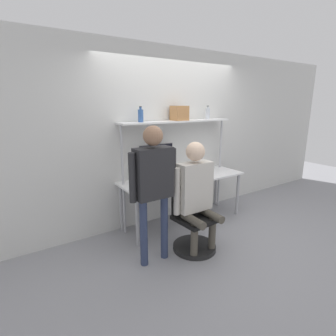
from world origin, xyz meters
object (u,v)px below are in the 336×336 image
at_px(cell_phone, 182,182).
at_px(office_chair, 193,229).
at_px(bottle_blue, 141,115).
at_px(storage_box, 179,113).
at_px(person_seated, 196,189).
at_px(person_standing, 154,178).
at_px(laptop, 165,179).
at_px(monitor, 157,159).
at_px(bottle_clear, 208,113).

bearing_deg(cell_phone, office_chair, -110.96).
relative_size(bottle_blue, storage_box, 0.98).
xyz_separation_m(cell_phone, bottle_blue, (-0.45, 0.37, 0.95)).
distance_m(person_seated, person_standing, 0.61).
relative_size(cell_phone, office_chair, 0.17).
bearing_deg(bottle_blue, laptop, -55.47).
distance_m(person_standing, bottle_blue, 1.12).
bearing_deg(office_chair, person_seated, -85.58).
xyz_separation_m(cell_phone, person_standing, (-0.76, -0.49, 0.29)).
xyz_separation_m(monitor, storage_box, (0.41, -0.01, 0.67)).
distance_m(bottle_blue, bottle_clear, 1.24).
xyz_separation_m(person_standing, bottle_clear, (1.54, 0.86, 0.65)).
bearing_deg(bottle_clear, office_chair, -137.85).
bearing_deg(bottle_clear, person_standing, -150.83).
bearing_deg(bottle_clear, laptop, -163.42).
relative_size(office_chair, person_standing, 0.56).
xyz_separation_m(person_seated, bottle_clear, (0.98, 0.93, 0.86)).
bearing_deg(office_chair, storage_box, 65.37).
bearing_deg(bottle_blue, bottle_clear, 0.00).
bearing_deg(bottle_clear, person_seated, -136.45).
bearing_deg(person_seated, person_standing, 173.26).
bearing_deg(monitor, bottle_blue, -177.31).
distance_m(person_standing, bottle_clear, 1.88).
xyz_separation_m(laptop, cell_phone, (0.24, -0.07, -0.06)).
relative_size(cell_phone, storage_box, 0.68).
height_order(person_seated, person_standing, person_standing).
relative_size(office_chair, bottle_blue, 4.20).
bearing_deg(cell_phone, bottle_blue, 140.58).
distance_m(cell_phone, bottle_clear, 1.28).
xyz_separation_m(laptop, bottle_clear, (1.03, 0.31, 0.89)).
bearing_deg(monitor, laptop, -98.47).
height_order(laptop, office_chair, laptop).
bearing_deg(storage_box, bottle_clear, 0.00).
height_order(person_seated, bottle_blue, bottle_blue).
relative_size(office_chair, storage_box, 4.09).
height_order(cell_phone, person_standing, person_standing).
bearing_deg(bottle_blue, office_chair, -73.79).
bearing_deg(storage_box, laptop, -146.02).
xyz_separation_m(monitor, cell_phone, (0.20, -0.39, -0.30)).
bearing_deg(bottle_blue, storage_box, 0.00).
height_order(monitor, bottle_blue, bottle_blue).
bearing_deg(laptop, person_seated, -85.36).
bearing_deg(monitor, office_chair, -90.00).
distance_m(laptop, storage_box, 1.06).
bearing_deg(bottle_blue, person_standing, -109.52).
xyz_separation_m(cell_phone, office_chair, (-0.20, -0.51, -0.48)).
bearing_deg(bottle_clear, cell_phone, -154.50).
xyz_separation_m(person_seated, bottle_blue, (-0.26, 0.93, 0.86)).
distance_m(office_chair, person_standing, 0.95).
bearing_deg(monitor, bottle_clear, -0.71).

